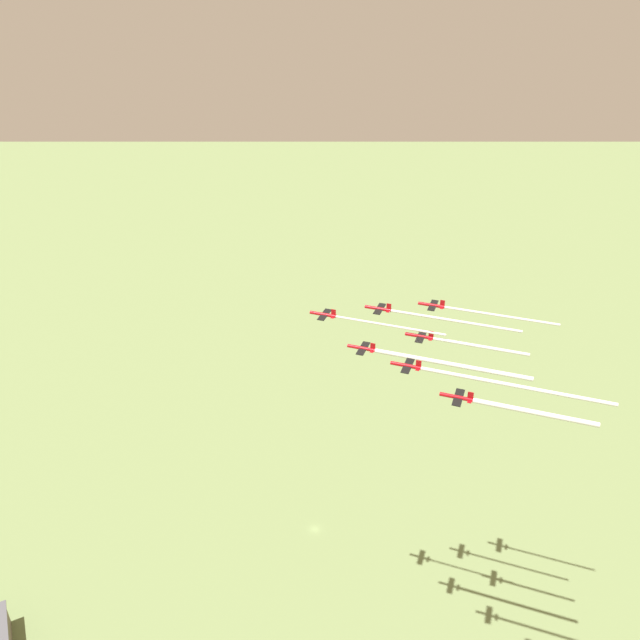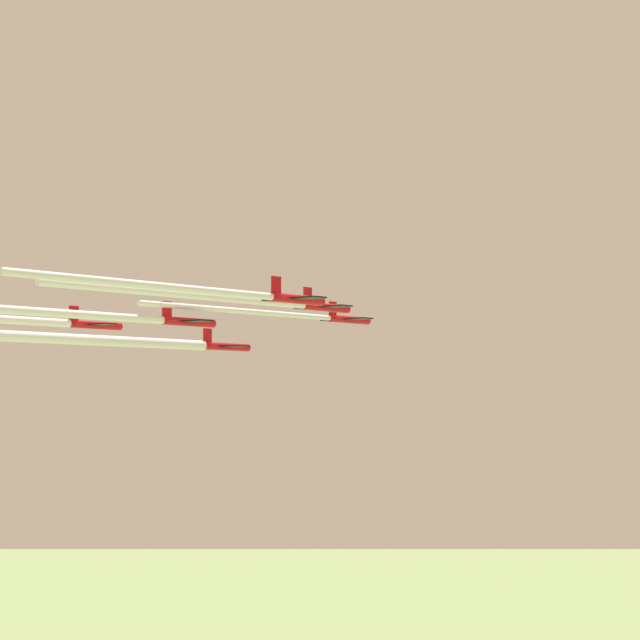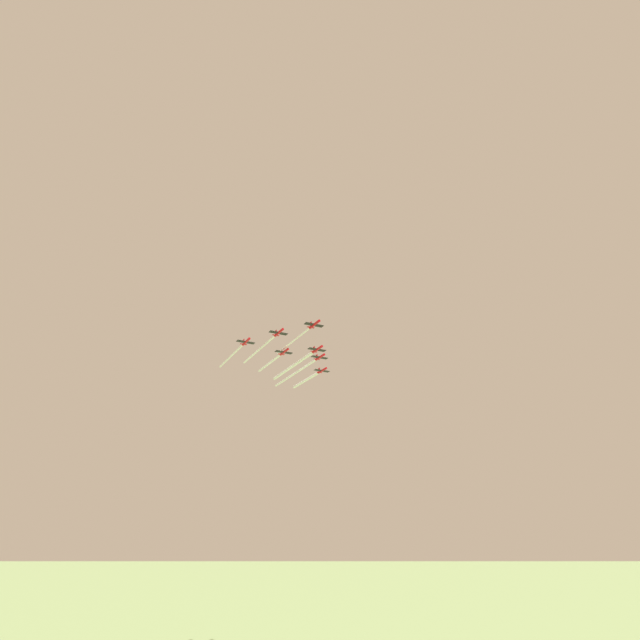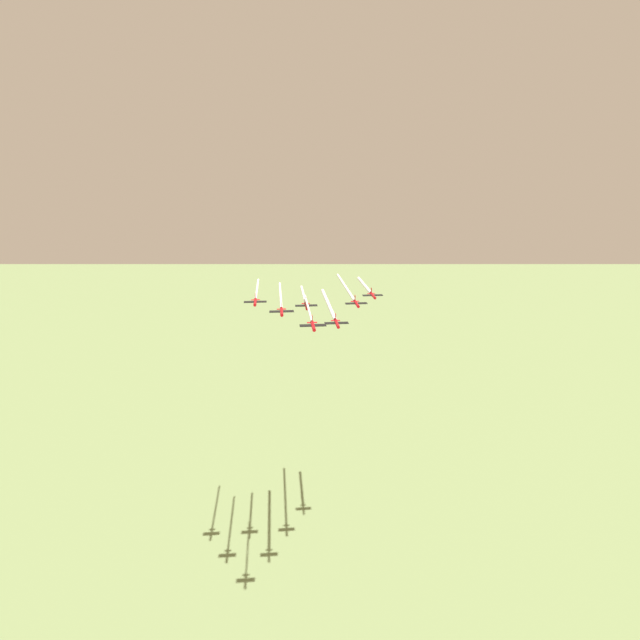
{
  "view_description": "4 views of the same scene",
  "coord_description": "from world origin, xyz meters",
  "px_view_note": "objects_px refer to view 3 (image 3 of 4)",
  "views": [
    {
      "loc": [
        -91.81,
        -186.44,
        222.1
      ],
      "look_at": [
        -9.29,
        -23.65,
        123.75
      ],
      "focal_mm": 35.0,
      "sensor_mm": 36.0,
      "label": 1
    },
    {
      "loc": [
        169.23,
        -49.63,
        115.89
      ],
      "look_at": [
        -5.23,
        -32.79,
        127.78
      ],
      "focal_mm": 70.0,
      "sensor_mm": 36.0,
      "label": 2
    },
    {
      "loc": [
        -65.93,
        152.99,
        48.4
      ],
      "look_at": [
        -12.81,
        -28.09,
        129.92
      ],
      "focal_mm": 28.0,
      "sensor_mm": 36.0,
      "label": 3
    },
    {
      "loc": [
        -101.96,
        85.58,
        172.74
      ],
      "look_at": [
        -9.25,
        -33.08,
        128.73
      ],
      "focal_mm": 28.0,
      "sensor_mm": 36.0,
      "label": 4
    }
  ],
  "objects_px": {
    "jet_2": "(279,333)",
    "jet_4": "(284,352)",
    "jet_3": "(320,357)",
    "jet_6": "(322,371)",
    "jet_0": "(314,325)",
    "jet_5": "(246,342)",
    "jet_1": "(317,349)"
  },
  "relations": [
    {
      "from": "jet_3",
      "to": "jet_5",
      "type": "height_order",
      "value": "jet_5"
    },
    {
      "from": "jet_4",
      "to": "jet_6",
      "type": "relative_size",
      "value": 1.0
    },
    {
      "from": "jet_6",
      "to": "jet_4",
      "type": "bearing_deg",
      "value": 29.54
    },
    {
      "from": "jet_4",
      "to": "jet_6",
      "type": "xyz_separation_m",
      "value": [
        -9.51,
        -30.69,
        -0.49
      ]
    },
    {
      "from": "jet_0",
      "to": "jet_5",
      "type": "distance_m",
      "value": 36.76
    },
    {
      "from": "jet_1",
      "to": "jet_4",
      "type": "distance_m",
      "value": 18.52
    },
    {
      "from": "jet_2",
      "to": "jet_6",
      "type": "distance_m",
      "value": 49.0
    },
    {
      "from": "jet_1",
      "to": "jet_5",
      "type": "height_order",
      "value": "jet_5"
    },
    {
      "from": "jet_2",
      "to": "jet_4",
      "type": "xyz_separation_m",
      "value": [
        4.07,
        -17.92,
        -2.3
      ]
    },
    {
      "from": "jet_1",
      "to": "jet_6",
      "type": "relative_size",
      "value": 1.0
    },
    {
      "from": "jet_3",
      "to": "jet_6",
      "type": "relative_size",
      "value": 1.0
    },
    {
      "from": "jet_2",
      "to": "jet_0",
      "type": "bearing_deg",
      "value": 120.47
    },
    {
      "from": "jet_5",
      "to": "jet_6",
      "type": "relative_size",
      "value": 1.0
    },
    {
      "from": "jet_0",
      "to": "jet_5",
      "type": "bearing_deg",
      "value": -59.53
    },
    {
      "from": "jet_0",
      "to": "jet_4",
      "type": "distance_m",
      "value": 31.74
    },
    {
      "from": "jet_2",
      "to": "jet_3",
      "type": "relative_size",
      "value": 1.0
    },
    {
      "from": "jet_0",
      "to": "jet_6",
      "type": "height_order",
      "value": "jet_0"
    },
    {
      "from": "jet_2",
      "to": "jet_5",
      "type": "xyz_separation_m",
      "value": [
        17.64,
        -5.15,
        -0.45
      ]
    },
    {
      "from": "jet_5",
      "to": "jet_6",
      "type": "height_order",
      "value": "jet_5"
    },
    {
      "from": "jet_3",
      "to": "jet_6",
      "type": "distance_m",
      "value": 18.4
    },
    {
      "from": "jet_3",
      "to": "jet_5",
      "type": "xyz_separation_m",
      "value": [
        27.15,
        25.54,
        1.46
      ]
    },
    {
      "from": "jet_0",
      "to": "jet_1",
      "type": "distance_m",
      "value": 18.86
    },
    {
      "from": "jet_2",
      "to": "jet_4",
      "type": "distance_m",
      "value": 18.52
    },
    {
      "from": "jet_4",
      "to": "jet_5",
      "type": "relative_size",
      "value": 1.0
    },
    {
      "from": "jet_0",
      "to": "jet_3",
      "type": "distance_m",
      "value": 36.79
    },
    {
      "from": "jet_1",
      "to": "jet_4",
      "type": "xyz_separation_m",
      "value": [
        17.64,
        -5.15,
        2.29
      ]
    },
    {
      "from": "jet_6",
      "to": "jet_5",
      "type": "bearing_deg",
      "value": 18.78
    },
    {
      "from": "jet_0",
      "to": "jet_3",
      "type": "bearing_deg",
      "value": -120.47
    },
    {
      "from": "jet_3",
      "to": "jet_5",
      "type": "distance_m",
      "value": 37.3
    },
    {
      "from": "jet_3",
      "to": "jet_0",
      "type": "bearing_deg",
      "value": 59.53
    },
    {
      "from": "jet_1",
      "to": "jet_3",
      "type": "bearing_deg",
      "value": -120.47
    },
    {
      "from": "jet_6",
      "to": "jet_2",
      "type": "bearing_deg",
      "value": 40.36
    }
  ]
}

